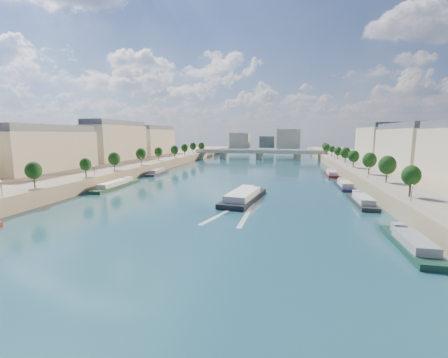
% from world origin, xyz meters
% --- Properties ---
extents(ground, '(700.00, 700.00, 0.00)m').
position_xyz_m(ground, '(0.00, 100.00, 0.00)').
color(ground, '#0B3034').
rests_on(ground, ground).
extents(quay_left, '(44.00, 520.00, 5.00)m').
position_xyz_m(quay_left, '(-72.00, 100.00, 2.50)').
color(quay_left, '#9E8460').
rests_on(quay_left, ground).
extents(quay_right, '(44.00, 520.00, 5.00)m').
position_xyz_m(quay_right, '(72.00, 100.00, 2.50)').
color(quay_right, '#9E8460').
rests_on(quay_right, ground).
extents(pave_left, '(14.00, 520.00, 0.10)m').
position_xyz_m(pave_left, '(-57.00, 100.00, 5.05)').
color(pave_left, gray).
rests_on(pave_left, quay_left).
extents(pave_right, '(14.00, 520.00, 0.10)m').
position_xyz_m(pave_right, '(57.00, 100.00, 5.05)').
color(pave_right, gray).
rests_on(pave_right, quay_right).
extents(trees_left, '(4.80, 268.80, 8.26)m').
position_xyz_m(trees_left, '(-55.00, 102.00, 10.48)').
color(trees_left, '#382B1E').
rests_on(trees_left, ground).
extents(trees_right, '(4.80, 268.80, 8.26)m').
position_xyz_m(trees_right, '(55.00, 110.00, 10.48)').
color(trees_right, '#382B1E').
rests_on(trees_right, ground).
extents(lamps_left, '(0.36, 200.36, 4.28)m').
position_xyz_m(lamps_left, '(-52.50, 90.00, 7.78)').
color(lamps_left, black).
rests_on(lamps_left, ground).
extents(lamps_right, '(0.36, 200.36, 4.28)m').
position_xyz_m(lamps_right, '(52.50, 105.00, 7.78)').
color(lamps_right, black).
rests_on(lamps_right, ground).
extents(buildings_left, '(16.00, 226.00, 23.20)m').
position_xyz_m(buildings_left, '(-85.00, 112.00, 16.45)').
color(buildings_left, '#BAAB8F').
rests_on(buildings_left, ground).
extents(buildings_right, '(16.00, 226.00, 23.20)m').
position_xyz_m(buildings_right, '(85.00, 112.00, 16.45)').
color(buildings_right, '#BAAB8F').
rests_on(buildings_right, ground).
extents(skyline, '(79.00, 42.00, 22.00)m').
position_xyz_m(skyline, '(3.19, 319.52, 14.66)').
color(skyline, '#BAAB8F').
rests_on(skyline, ground).
extents(bridge, '(112.00, 12.00, 8.15)m').
position_xyz_m(bridge, '(0.00, 225.29, 5.08)').
color(bridge, '#C1B79E').
rests_on(bridge, ground).
extents(tour_barge, '(12.70, 30.62, 4.03)m').
position_xyz_m(tour_barge, '(8.66, 60.30, 1.16)').
color(tour_barge, black).
rests_on(tour_barge, ground).
extents(wake, '(11.32, 26.02, 0.04)m').
position_xyz_m(wake, '(8.66, 43.75, 0.02)').
color(wake, silver).
rests_on(wake, ground).
extents(moored_barges_left, '(5.00, 159.12, 3.60)m').
position_xyz_m(moored_barges_left, '(-45.50, 44.71, 0.84)').
color(moored_barges_left, '#1C1A3B').
rests_on(moored_barges_left, ground).
extents(moored_barges_right, '(5.00, 122.37, 3.60)m').
position_xyz_m(moored_barges_right, '(45.50, 75.58, 0.84)').
color(moored_barges_right, '#16372B').
rests_on(moored_barges_right, ground).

